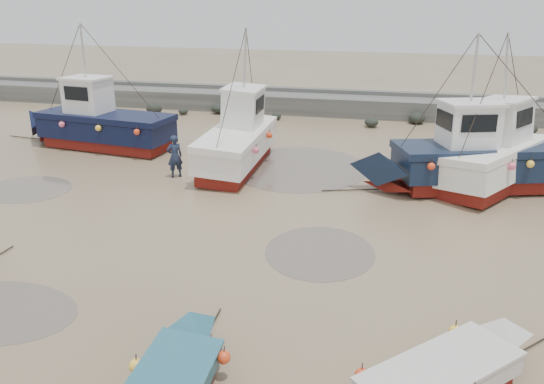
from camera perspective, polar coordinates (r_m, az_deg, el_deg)
The scene contains 12 objects.
ground at distance 16.29m, azimuth -11.31°, elevation -8.16°, with size 120.00×120.00×0.00m, color #967F60.
seawall at distance 36.14m, azimuth 2.80°, elevation 9.50°, with size 60.00×4.92×1.50m.
puddle_b at distance 17.04m, azimuth 5.17°, elevation -6.42°, with size 3.51×3.51×0.01m, color #5D544B.
puddle_c at distance 24.39m, azimuth -24.87°, elevation 0.28°, with size 3.76×3.76×0.01m, color #5D544B.
puddle_d at distance 24.89m, azimuth 2.87°, elevation 2.67°, with size 6.47×6.47×0.01m, color #5D544B.
dinghy_2 at distance 11.39m, azimuth -10.84°, elevation -19.08°, with size 1.92×5.31×1.43m.
dinghy_3 at distance 12.00m, azimuth 18.92°, elevation -17.69°, with size 4.59×4.53×1.43m.
cabin_boat_0 at distance 29.27m, azimuth -18.43°, elevation 7.13°, with size 10.27×3.68×6.22m.
cabin_boat_1 at distance 24.93m, azimuth -3.56°, elevation 5.93°, with size 2.76×9.66×6.22m.
cabin_boat_2 at distance 23.34m, azimuth 20.92°, elevation 3.41°, with size 10.65×5.11×6.22m.
cabin_boat_3 at distance 24.13m, azimuth 23.50°, elevation 3.75°, with size 6.19×8.12×6.22m.
person at distance 23.99m, azimuth -10.27°, elevation 1.62°, with size 0.70×0.46×1.91m, color #1A253C.
Camera 1 is at (6.16, -12.89, 7.83)m, focal length 35.00 mm.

